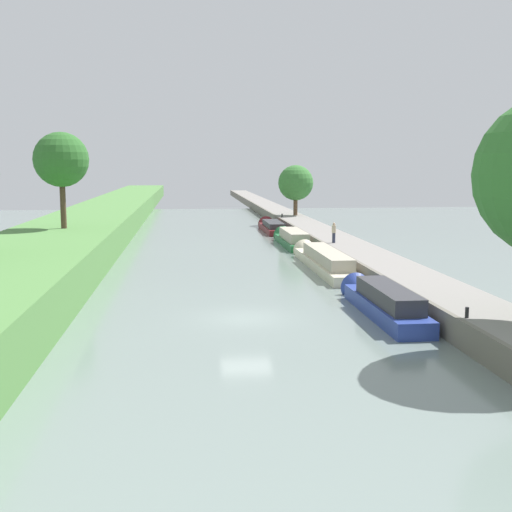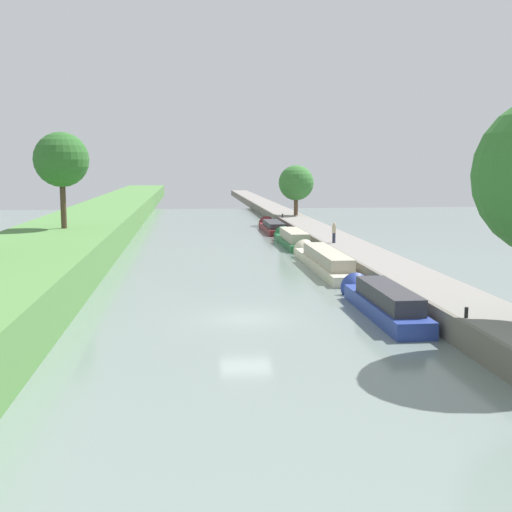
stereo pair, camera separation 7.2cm
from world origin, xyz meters
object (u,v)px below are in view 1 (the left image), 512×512
narrowboat_cream (323,260)px  person_walking (334,232)px  narrowboat_blue (382,301)px  narrowboat_maroon (272,227)px  narrowboat_green (292,239)px  mooring_bollard_near (467,313)px  mooring_bollard_far (282,216)px

narrowboat_cream → person_walking: bearing=69.8°
narrowboat_blue → narrowboat_maroon: 41.36m
narrowboat_green → mooring_bollard_near: mooring_bollard_near is taller
narrowboat_blue → mooring_bollard_far: 46.14m
narrowboat_maroon → person_walking: size_ratio=6.72×
narrowboat_blue → narrowboat_cream: narrowboat_blue is taller
narrowboat_green → narrowboat_maroon: (-0.18, 12.84, -0.10)m
narrowboat_cream → mooring_bollard_far: mooring_bollard_far is taller
narrowboat_maroon → mooring_bollard_near: (1.90, -47.24, 0.91)m
narrowboat_green → narrowboat_maroon: narrowboat_green is taller
person_walking → narrowboat_maroon: bearing=96.2°
narrowboat_cream → person_walking: size_ratio=9.17×
narrowboat_cream → narrowboat_green: narrowboat_green is taller
narrowboat_green → person_walking: 8.70m
narrowboat_green → mooring_bollard_near: size_ratio=25.38×
narrowboat_green → mooring_bollard_far: bearing=84.4°
narrowboat_cream → narrowboat_maroon: 26.80m
narrowboat_maroon → narrowboat_green: bearing=-89.2°
narrowboat_blue → narrowboat_cream: size_ratio=0.68×
narrowboat_blue → person_walking: 20.37m
person_walking → mooring_bollard_near: person_walking is taller
narrowboat_cream → narrowboat_green: bearing=90.1°
mooring_bollard_near → mooring_bollard_far: (0.00, 51.98, 0.00)m
person_walking → narrowboat_green: bearing=104.3°
narrowboat_blue → narrowboat_maroon: (-0.11, 41.36, -0.16)m
narrowboat_maroon → mooring_bollard_far: bearing=68.2°
mooring_bollard_near → narrowboat_green: bearing=92.9°
narrowboat_cream → narrowboat_maroon: (-0.21, 26.80, -0.12)m
narrowboat_cream → mooring_bollard_near: (1.69, -20.44, 0.79)m
narrowboat_maroon → narrowboat_cream: bearing=-89.6°
narrowboat_blue → narrowboat_green: 28.52m
narrowboat_green → narrowboat_cream: bearing=-89.9°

